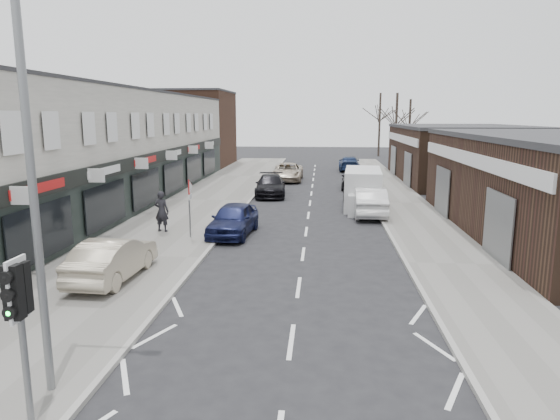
% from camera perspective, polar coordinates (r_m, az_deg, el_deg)
% --- Properties ---
extents(ground, '(160.00, 160.00, 0.00)m').
position_cam_1_polar(ground, '(11.14, 0.64, -19.20)').
color(ground, black).
rests_on(ground, ground).
extents(pavement_left, '(5.50, 64.00, 0.12)m').
position_cam_1_polar(pavement_left, '(32.95, -8.37, 1.06)').
color(pavement_left, slate).
rests_on(pavement_left, ground).
extents(pavement_right, '(3.50, 64.00, 0.12)m').
position_cam_1_polar(pavement_right, '(32.50, 13.64, 0.73)').
color(pavement_right, slate).
rests_on(pavement_right, ground).
extents(shop_terrace_left, '(8.00, 41.00, 7.10)m').
position_cam_1_polar(shop_terrace_left, '(32.45, -21.33, 6.50)').
color(shop_terrace_left, beige).
rests_on(shop_terrace_left, ground).
extents(brick_block_far, '(8.00, 10.00, 8.00)m').
position_cam_1_polar(brick_block_far, '(56.45, -9.94, 9.05)').
color(brick_block_far, '#44291D').
rests_on(brick_block_far, ground).
extents(right_unit_far, '(10.00, 16.00, 4.50)m').
position_cam_1_polar(right_unit_far, '(45.32, 19.95, 5.96)').
color(right_unit_far, '#362318').
rests_on(right_unit_far, ground).
extents(tree_far_a, '(3.60, 3.60, 8.00)m').
position_cam_1_polar(tree_far_a, '(58.48, 12.94, 5.06)').
color(tree_far_a, '#382D26').
rests_on(tree_far_a, ground).
extents(tree_far_b, '(3.60, 3.60, 7.50)m').
position_cam_1_polar(tree_far_b, '(64.77, 14.40, 5.53)').
color(tree_far_b, '#382D26').
rests_on(tree_far_b, ground).
extents(tree_far_c, '(3.60, 3.60, 8.50)m').
position_cam_1_polar(tree_far_c, '(70.28, 11.17, 6.05)').
color(tree_far_c, '#382D26').
rests_on(tree_far_c, ground).
extents(traffic_light, '(0.28, 0.60, 3.10)m').
position_cam_1_polar(traffic_light, '(9.67, -27.69, -9.51)').
color(traffic_light, slate).
rests_on(traffic_light, pavement_left).
extents(street_lamp, '(2.23, 0.22, 8.00)m').
position_cam_1_polar(street_lamp, '(10.29, -25.77, 4.44)').
color(street_lamp, slate).
rests_on(street_lamp, pavement_left).
extents(warning_sign, '(0.12, 0.80, 2.70)m').
position_cam_1_polar(warning_sign, '(22.65, -10.27, 2.07)').
color(warning_sign, slate).
rests_on(warning_sign, pavement_left).
extents(white_van, '(2.47, 6.13, 2.33)m').
position_cam_1_polar(white_van, '(30.65, 9.46, 2.27)').
color(white_van, silver).
rests_on(white_van, ground).
extents(sedan_on_pavement, '(1.69, 4.37, 1.42)m').
position_cam_1_polar(sedan_on_pavement, '(17.74, -18.58, -5.27)').
color(sedan_on_pavement, '#A99D87').
rests_on(sedan_on_pavement, pavement_left).
extents(pedestrian, '(0.78, 0.59, 1.94)m').
position_cam_1_polar(pedestrian, '(24.21, -13.37, -0.15)').
color(pedestrian, black).
rests_on(pedestrian, pavement_left).
extents(parked_car_left_a, '(2.14, 4.56, 1.51)m').
position_cam_1_polar(parked_car_left_a, '(23.50, -5.36, -1.07)').
color(parked_car_left_a, '#14193F').
rests_on(parked_car_left_a, ground).
extents(parked_car_left_b, '(2.41, 5.17, 1.46)m').
position_cam_1_polar(parked_car_left_b, '(34.85, -1.10, 2.82)').
color(parked_car_left_b, black).
rests_on(parked_car_left_b, ground).
extents(parked_car_left_c, '(2.53, 5.45, 1.51)m').
position_cam_1_polar(parked_car_left_c, '(42.96, 0.86, 4.37)').
color(parked_car_left_c, '#B5A591').
rests_on(parked_car_left_c, ground).
extents(parked_car_right_a, '(1.77, 4.88, 1.60)m').
position_cam_1_polar(parked_car_right_a, '(28.41, 10.19, 0.97)').
color(parked_car_right_a, silver).
rests_on(parked_car_right_a, ground).
extents(parked_car_right_b, '(1.92, 4.30, 1.44)m').
position_cam_1_polar(parked_car_right_b, '(38.62, 8.31, 3.47)').
color(parked_car_right_b, black).
rests_on(parked_car_right_b, ground).
extents(parked_car_right_c, '(2.17, 5.07, 1.46)m').
position_cam_1_polar(parked_car_right_c, '(51.33, 7.90, 5.29)').
color(parked_car_right_c, '#162445').
rests_on(parked_car_right_c, ground).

